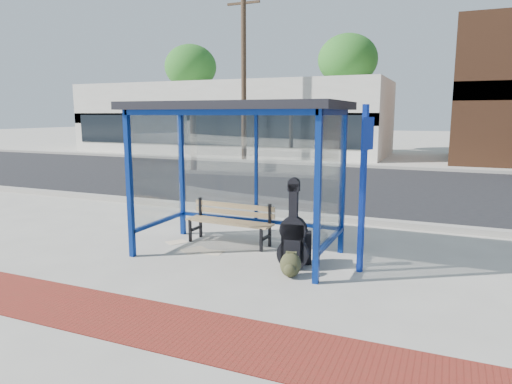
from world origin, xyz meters
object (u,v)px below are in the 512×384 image
at_px(suitcase, 301,247).
at_px(backpack, 290,265).
at_px(bench, 231,220).
at_px(guitar_bag, 293,238).

distance_m(suitcase, backpack, 0.63).
height_order(bench, guitar_bag, guitar_bag).
bearing_deg(bench, guitar_bag, -27.97).
distance_m(bench, backpack, 1.94).
bearing_deg(bench, suitcase, -18.22).
relative_size(bench, backpack, 4.50).
distance_m(guitar_bag, suitcase, 0.36).
relative_size(bench, suitcase, 2.96).
relative_size(guitar_bag, suitcase, 2.36).
height_order(suitcase, backpack, suitcase).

